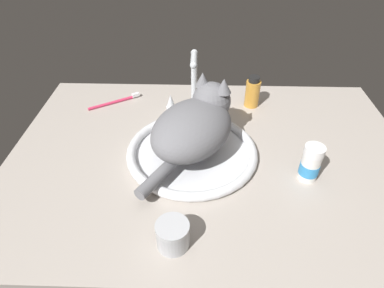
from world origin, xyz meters
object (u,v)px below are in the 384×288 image
pill_bottle (311,164)px  faucet (194,90)px  amber_bottle (253,92)px  toothbrush (116,101)px  cat (196,123)px  sink_basin (192,152)px  metal_jar (173,235)px

pill_bottle → faucet: bearing=134.8°
amber_bottle → pill_bottle: 37.51cm
toothbrush → cat: bearing=-41.3°
sink_basin → faucet: size_ratio=1.70×
amber_bottle → toothbrush: (-47.99, 0.02, -4.56)cm
faucet → toothbrush: 29.53cm
cat → pill_bottle: bearing=-19.2°
sink_basin → metal_jar: size_ratio=5.13×
faucet → cat: 20.70cm
cat → pill_bottle: (29.64, -10.34, -4.83)cm
sink_basin → amber_bottle: (19.98, 27.51, 4.01)cm
sink_basin → pill_bottle: 32.13cm
sink_basin → cat: size_ratio=1.00×
sink_basin → toothbrush: bearing=135.5°
sink_basin → faucet: (-0.00, 22.57, 7.38)cm
sink_basin → cat: bearing=59.2°
cat → amber_bottle: (18.82, 25.58, -4.55)cm
sink_basin → metal_jar: bearing=-96.1°
faucet → amber_bottle: (19.98, 4.95, -3.37)cm
sink_basin → cat: cat is taller
sink_basin → cat: 8.85cm
metal_jar → toothbrush: bearing=113.4°
cat → amber_bottle: cat is taller
faucet → metal_jar: (-3.19, -52.41, -5.33)cm
cat → amber_bottle: size_ratio=3.37×
pill_bottle → toothbrush: size_ratio=0.63×
pill_bottle → metal_jar: bearing=-147.7°
toothbrush → faucet: bearing=-10.1°
amber_bottle → pill_bottle: size_ratio=1.05×
sink_basin → amber_bottle: amber_bottle is taller
sink_basin → pill_bottle: pill_bottle is taller
metal_jar → sink_basin: bearing=83.9°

